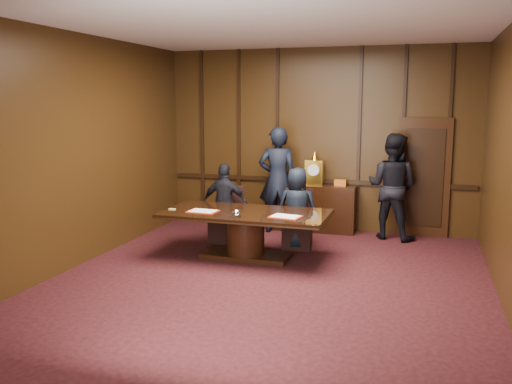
% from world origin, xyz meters
% --- Properties ---
extents(room, '(7.00, 7.04, 3.50)m').
position_xyz_m(room, '(0.07, 0.14, 1.72)').
color(room, black).
rests_on(room, ground).
extents(sideboard, '(1.60, 0.45, 1.54)m').
position_xyz_m(sideboard, '(0.00, 3.26, 0.49)').
color(sideboard, black).
rests_on(sideboard, ground).
extents(conference_table, '(2.62, 1.32, 0.76)m').
position_xyz_m(conference_table, '(-0.66, 1.08, 0.51)').
color(conference_table, black).
rests_on(conference_table, ground).
extents(folder_left, '(0.48, 0.35, 0.02)m').
position_xyz_m(folder_left, '(-1.31, 0.87, 0.77)').
color(folder_left, '#B82911').
rests_on(folder_left, conference_table).
extents(folder_right, '(0.50, 0.40, 0.02)m').
position_xyz_m(folder_right, '(0.04, 0.87, 0.77)').
color(folder_right, '#B82911').
rests_on(folder_right, conference_table).
extents(inkstand, '(0.20, 0.14, 0.12)m').
position_xyz_m(inkstand, '(-0.66, 0.63, 0.81)').
color(inkstand, white).
rests_on(inkstand, conference_table).
extents(notepad, '(0.10, 0.08, 0.01)m').
position_xyz_m(notepad, '(-1.85, 0.88, 0.77)').
color(notepad, '#D3C167').
rests_on(notepad, conference_table).
extents(chair_left, '(0.56, 0.56, 0.99)m').
position_xyz_m(chair_left, '(-1.31, 1.96, 0.29)').
color(chair_left, black).
rests_on(chair_left, ground).
extents(chair_right, '(0.53, 0.53, 0.99)m').
position_xyz_m(chair_right, '(-0.02, 1.96, 0.29)').
color(chair_right, black).
rests_on(chair_right, ground).
extents(signatory_left, '(0.85, 0.39, 1.41)m').
position_xyz_m(signatory_left, '(-1.31, 1.88, 0.71)').
color(signatory_left, black).
rests_on(signatory_left, ground).
extents(signatory_right, '(0.72, 0.50, 1.40)m').
position_xyz_m(signatory_right, '(-0.01, 1.88, 0.70)').
color(signatory_right, black).
rests_on(signatory_right, ground).
extents(witness_left, '(0.81, 0.60, 2.02)m').
position_xyz_m(witness_left, '(-0.64, 2.96, 1.01)').
color(witness_left, black).
rests_on(witness_left, ground).
extents(witness_right, '(1.11, 0.97, 1.92)m').
position_xyz_m(witness_right, '(1.47, 3.10, 0.96)').
color(witness_right, black).
rests_on(witness_right, ground).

